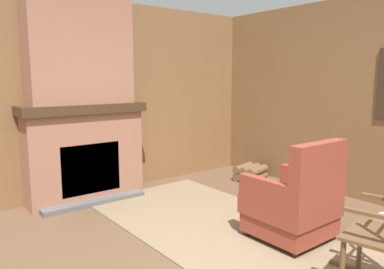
{
  "coord_description": "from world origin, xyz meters",
  "views": [
    {
      "loc": [
        1.89,
        -1.75,
        1.52
      ],
      "look_at": [
        -1.26,
        0.73,
        0.9
      ],
      "focal_mm": 35.0,
      "sensor_mm": 36.0,
      "label": 1
    }
  ],
  "objects_px": {
    "armchair": "(294,204)",
    "firewood_stack": "(250,173)",
    "storage_case": "(87,99)",
    "oil_lamp_vase": "(64,96)"
  },
  "relations": [
    {
      "from": "armchair",
      "to": "firewood_stack",
      "type": "relative_size",
      "value": 1.99
    },
    {
      "from": "armchair",
      "to": "storage_case",
      "type": "bearing_deg",
      "value": 22.38
    },
    {
      "from": "oil_lamp_vase",
      "to": "storage_case",
      "type": "height_order",
      "value": "oil_lamp_vase"
    },
    {
      "from": "armchair",
      "to": "oil_lamp_vase",
      "type": "bearing_deg",
      "value": 27.88
    },
    {
      "from": "firewood_stack",
      "to": "oil_lamp_vase",
      "type": "relative_size",
      "value": 1.72
    },
    {
      "from": "firewood_stack",
      "to": "oil_lamp_vase",
      "type": "xyz_separation_m",
      "value": [
        -0.7,
        -2.47,
        1.19
      ]
    },
    {
      "from": "oil_lamp_vase",
      "to": "storage_case",
      "type": "xyz_separation_m",
      "value": [
        0.0,
        0.28,
        -0.04
      ]
    },
    {
      "from": "armchair",
      "to": "oil_lamp_vase",
      "type": "height_order",
      "value": "oil_lamp_vase"
    },
    {
      "from": "armchair",
      "to": "firewood_stack",
      "type": "height_order",
      "value": "armchair"
    },
    {
      "from": "firewood_stack",
      "to": "storage_case",
      "type": "distance_m",
      "value": 2.56
    }
  ]
}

